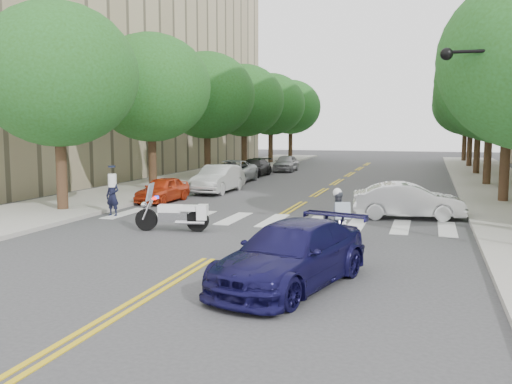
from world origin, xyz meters
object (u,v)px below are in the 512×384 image
at_px(officer_standing, 113,196).
at_px(sedan_blue, 291,255).
at_px(motorcycle_parked, 178,215).
at_px(convertible, 408,201).
at_px(motorcycle_police, 337,218).

relative_size(officer_standing, sedan_blue, 0.33).
relative_size(motorcycle_parked, sedan_blue, 0.52).
height_order(motorcycle_parked, officer_standing, motorcycle_parked).
distance_m(convertible, sedan_blue, 10.60).
height_order(convertible, sedan_blue, sedan_blue).
relative_size(motorcycle_police, motorcycle_parked, 0.79).
bearing_deg(convertible, motorcycle_parked, 116.74).
distance_m(motorcycle_parked, sedan_blue, 7.46).
bearing_deg(motorcycle_parked, convertible, -66.76).
height_order(motorcycle_police, convertible, motorcycle_police).
bearing_deg(convertible, motorcycle_police, 152.82).
bearing_deg(officer_standing, motorcycle_parked, -21.20).
xyz_separation_m(motorcycle_police, sedan_blue, (-0.22, -5.00, -0.05)).
height_order(officer_standing, convertible, officer_standing).
bearing_deg(motorcycle_police, officer_standing, -39.20).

